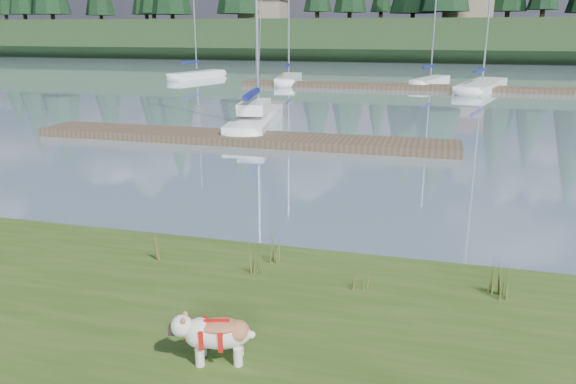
% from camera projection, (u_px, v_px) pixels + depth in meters
% --- Properties ---
extents(ground, '(200.00, 200.00, 0.00)m').
position_uv_depth(ground, '(394.00, 89.00, 39.50)').
color(ground, '#849CAE').
rests_on(ground, ground).
extents(ridge, '(200.00, 20.00, 5.00)m').
position_uv_depth(ridge, '(421.00, 40.00, 78.66)').
color(ridge, '#1C3017').
rests_on(ridge, ground).
extents(bulldog, '(0.98, 0.56, 0.58)m').
position_uv_depth(bulldog, '(217.00, 333.00, 6.49)').
color(bulldog, silver).
rests_on(bulldog, bank).
extents(sailboat_main, '(2.72, 7.85, 11.21)m').
position_uv_depth(sailboat_main, '(258.00, 116.00, 24.41)').
color(sailboat_main, white).
rests_on(sailboat_main, ground).
extents(dock_near, '(16.00, 2.00, 0.30)m').
position_uv_depth(dock_near, '(240.00, 138.00, 20.99)').
color(dock_near, '#4C3D2C').
rests_on(dock_near, ground).
extents(dock_far, '(26.00, 2.20, 0.30)m').
position_uv_depth(dock_far, '(423.00, 87.00, 38.97)').
color(dock_far, '#4C3D2C').
rests_on(dock_far, ground).
extents(sailboat_bg_0, '(3.22, 6.83, 9.91)m').
position_uv_depth(sailboat_bg_0, '(201.00, 74.00, 47.90)').
color(sailboat_bg_0, white).
rests_on(sailboat_bg_0, ground).
extents(sailboat_bg_1, '(2.58, 7.51, 11.07)m').
position_uv_depth(sailboat_bg_1, '(290.00, 78.00, 44.05)').
color(sailboat_bg_1, white).
rests_on(sailboat_bg_1, ground).
extents(sailboat_bg_2, '(3.07, 6.43, 9.72)m').
position_uv_depth(sailboat_bg_2, '(433.00, 80.00, 42.12)').
color(sailboat_bg_2, white).
rests_on(sailboat_bg_2, ground).
extents(sailboat_bg_3, '(4.26, 9.81, 13.98)m').
position_uv_depth(sailboat_bg_3, '(485.00, 84.00, 39.28)').
color(sailboat_bg_3, white).
rests_on(sailboat_bg_3, ground).
extents(weed_0, '(0.17, 0.14, 0.61)m').
position_uv_depth(weed_0, '(256.00, 258.00, 8.86)').
color(weed_0, '#475B23').
rests_on(weed_0, bank).
extents(weed_1, '(0.17, 0.14, 0.59)m').
position_uv_depth(weed_1, '(275.00, 248.00, 9.32)').
color(weed_1, '#475B23').
rests_on(weed_1, bank).
extents(weed_2, '(0.17, 0.14, 0.64)m').
position_uv_depth(weed_2, '(498.00, 276.00, 8.18)').
color(weed_2, '#475B23').
rests_on(weed_2, bank).
extents(weed_3, '(0.17, 0.14, 0.59)m').
position_uv_depth(weed_3, '(153.00, 245.00, 9.40)').
color(weed_3, '#475B23').
rests_on(weed_3, bank).
extents(weed_4, '(0.17, 0.14, 0.50)m').
position_uv_depth(weed_4, '(361.00, 276.00, 8.32)').
color(weed_4, '#475B23').
rests_on(weed_4, bank).
extents(weed_5, '(0.17, 0.14, 0.64)m').
position_uv_depth(weed_5, '(506.00, 281.00, 8.03)').
color(weed_5, '#475B23').
rests_on(weed_5, bank).
extents(mud_lip, '(60.00, 0.50, 0.14)m').
position_uv_depth(mud_lip, '(250.00, 259.00, 10.19)').
color(mud_lip, '#33281C').
rests_on(mud_lip, ground).
extents(house_0, '(6.30, 5.30, 4.65)m').
position_uv_depth(house_0, '(264.00, 5.00, 80.00)').
color(house_0, gray).
rests_on(house_0, ridge).
extents(house_1, '(6.30, 5.30, 4.65)m').
position_uv_depth(house_1, '(469.00, 3.00, 73.96)').
color(house_1, gray).
rests_on(house_1, ridge).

